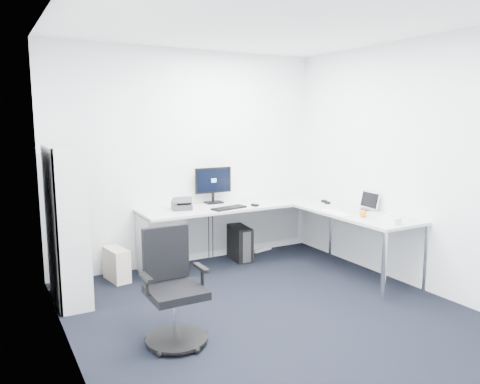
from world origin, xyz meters
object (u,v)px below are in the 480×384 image
laptop (357,201)px  monitor (214,185)px  task_chair (176,289)px  l_desk (255,239)px  bookshelf (67,225)px

laptop → monitor: bearing=139.8°
task_chair → laptop: 2.68m
laptop → l_desk: bearing=149.6°
bookshelf → task_chair: (0.61, -1.41, -0.32)m
task_chair → monitor: 2.38m
l_desk → laptop: bearing=-35.2°
task_chair → monitor: bearing=56.2°
bookshelf → monitor: (1.90, 0.52, 0.21)m
task_chair → monitor: monitor is taller
monitor → laptop: bearing=-44.1°
monitor → laptop: (1.28, -1.27, -0.13)m
monitor → laptop: size_ratio=1.57×
monitor → l_desk: bearing=-63.1°
l_desk → laptop: 1.32m
laptop → bookshelf: bearing=171.4°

